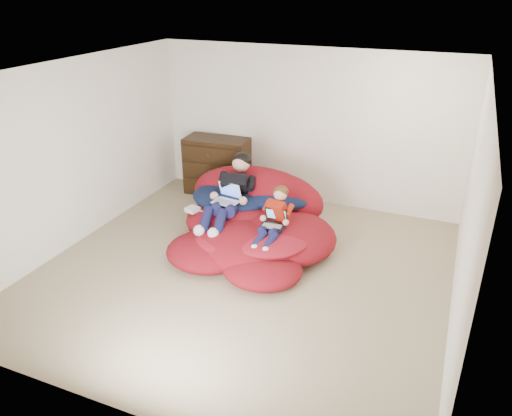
{
  "coord_description": "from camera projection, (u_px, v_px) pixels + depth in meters",
  "views": [
    {
      "loc": [
        2.26,
        -5.0,
        3.41
      ],
      "look_at": [
        -0.01,
        0.43,
        0.7
      ],
      "focal_mm": 35.0,
      "sensor_mm": 36.0,
      "label": 1
    }
  ],
  "objects": [
    {
      "name": "cream_pillow",
      "position": [
        242.0,
        177.0,
        7.73
      ],
      "size": [
        0.39,
        0.25,
        0.25
      ],
      "primitive_type": "ellipsoid",
      "color": "white",
      "rests_on": "beanbag_pile"
    },
    {
      "name": "room_shell",
      "position": [
        244.0,
        256.0,
        6.32
      ],
      "size": [
        5.1,
        5.1,
        2.77
      ],
      "color": "tan",
      "rests_on": "ground"
    },
    {
      "name": "older_boy",
      "position": [
        231.0,
        190.0,
        7.04
      ],
      "size": [
        0.47,
        1.37,
        0.81
      ],
      "color": "black",
      "rests_on": "beanbag_pile"
    },
    {
      "name": "younger_boy",
      "position": [
        275.0,
        216.0,
        6.49
      ],
      "size": [
        0.32,
        0.87,
        0.63
      ],
      "color": "#AE210F",
      "rests_on": "beanbag_pile"
    },
    {
      "name": "laptop_black",
      "position": [
        274.0,
        221.0,
        6.49
      ],
      "size": [
        0.31,
        0.32,
        0.21
      ],
      "color": "black",
      "rests_on": "younger_boy"
    },
    {
      "name": "dresser",
      "position": [
        217.0,
        166.0,
        8.58
      ],
      "size": [
        1.12,
        0.64,
        0.97
      ],
      "color": "black",
      "rests_on": "ground"
    },
    {
      "name": "laptop_white",
      "position": [
        227.0,
        197.0,
        6.96
      ],
      "size": [
        0.37,
        0.36,
        0.24
      ],
      "color": "silver",
      "rests_on": "older_boy"
    },
    {
      "name": "beanbag_pile",
      "position": [
        252.0,
        223.0,
        7.04
      ],
      "size": [
        2.47,
        2.42,
        0.95
      ],
      "color": "maroon",
      "rests_on": "ground"
    },
    {
      "name": "power_adapter",
      "position": [
        193.0,
        209.0,
        7.12
      ],
      "size": [
        0.21,
        0.21,
        0.06
      ],
      "primitive_type": "cube",
      "rotation": [
        0.0,
        0.0,
        -0.29
      ],
      "color": "silver",
      "rests_on": "beanbag_pile"
    }
  ]
}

